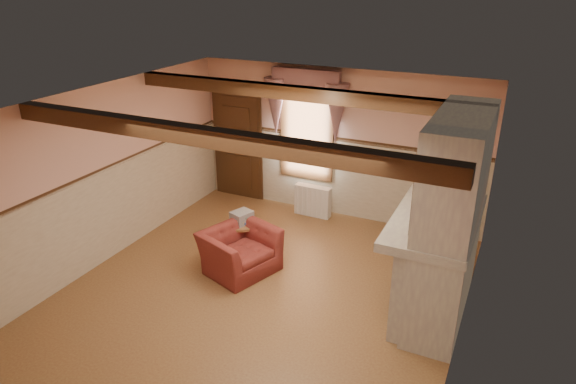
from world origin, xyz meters
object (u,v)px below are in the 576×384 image
at_px(oil_lamp, 443,195).
at_px(mantel_clock, 444,195).
at_px(side_table, 242,237).
at_px(radiator, 313,201).
at_px(bowl, 436,215).
at_px(armchair, 240,251).

bearing_deg(oil_lamp, mantel_clock, 90.00).
height_order(side_table, radiator, radiator).
bearing_deg(bowl, side_table, 174.18).
distance_m(mantel_clock, oil_lamp, 0.12).
distance_m(side_table, radiator, 1.90).
distance_m(bowl, mantel_clock, 0.58).
bearing_deg(radiator, mantel_clock, -30.01).
distance_m(bowl, oil_lamp, 0.47).
bearing_deg(radiator, armchair, -95.01).
bearing_deg(mantel_clock, radiator, 148.78).
bearing_deg(oil_lamp, side_table, -177.23).
bearing_deg(bowl, radiator, 140.32).
relative_size(mantel_clock, oil_lamp, 0.86).
relative_size(radiator, bowl, 1.84).
bearing_deg(mantel_clock, bowl, -90.00).
relative_size(radiator, mantel_clock, 2.92).
bearing_deg(side_table, bowl, -5.82).
bearing_deg(oil_lamp, armchair, -166.96).
relative_size(bowl, mantel_clock, 1.59).
bearing_deg(side_table, oil_lamp, 2.77).
distance_m(armchair, bowl, 3.06).
relative_size(side_table, bowl, 1.45).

